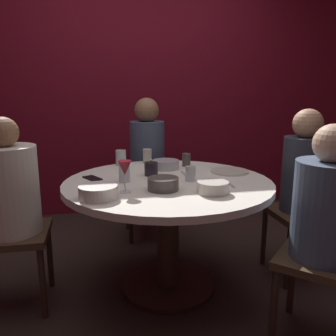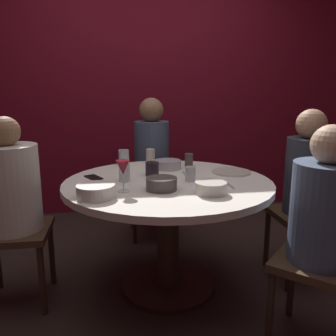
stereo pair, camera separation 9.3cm
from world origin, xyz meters
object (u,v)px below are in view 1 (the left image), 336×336
at_px(seated_diner_left, 9,193).
at_px(wine_glass, 125,169).
at_px(dinner_plate, 230,171).
at_px(cell_phone, 92,178).
at_px(seated_diner_right, 303,175).
at_px(bowl_salad_center, 213,187).
at_px(bowl_small_white, 163,184).
at_px(cup_far_edge, 147,156).
at_px(bowl_serving_large, 166,164).
at_px(dining_table, 168,205).
at_px(cup_center_front, 121,158).
at_px(bowl_sauce_side, 98,192).
at_px(seated_diner_back, 147,153).
at_px(cup_by_right_diner, 190,174).
at_px(candle_holder, 151,169).
at_px(seated_diner_front_right, 326,213).
at_px(cup_near_candle, 124,172).
at_px(cup_by_left_diner, 186,160).

distance_m(seated_diner_left, wine_glass, 0.69).
bearing_deg(dinner_plate, cell_phone, 179.77).
relative_size(seated_diner_right, bowl_salad_center, 6.69).
relative_size(bowl_small_white, cup_far_edge, 1.62).
bearing_deg(bowl_serving_large, seated_diner_left, -161.27).
xyz_separation_m(dining_table, seated_diner_left, (-0.93, 0.00, 0.13)).
height_order(bowl_salad_center, cup_center_front, cup_center_front).
distance_m(wine_glass, cup_center_front, 0.72).
height_order(dining_table, bowl_sauce_side, bowl_sauce_side).
relative_size(seated_diner_back, bowl_sauce_side, 6.04).
distance_m(bowl_salad_center, cup_center_front, 0.94).
distance_m(cup_by_right_diner, cup_center_front, 0.67).
relative_size(seated_diner_back, candle_holder, 11.08).
distance_m(dinner_plate, bowl_salad_center, 0.52).
bearing_deg(bowl_salad_center, wine_glass, 166.65).
xyz_separation_m(seated_diner_front_right, cup_center_front, (-0.90, 1.16, 0.09)).
bearing_deg(cell_phone, dining_table, -45.19).
bearing_deg(bowl_sauce_side, candle_holder, 51.98).
relative_size(cell_phone, cup_far_edge, 1.30).
height_order(seated_diner_right, bowl_sauce_side, seated_diner_right).
bearing_deg(cup_near_candle, bowl_serving_large, 43.57).
xyz_separation_m(cup_center_front, cup_far_edge, (0.20, 0.04, -0.00)).
bearing_deg(seated_diner_left, seated_diner_front_right, -22.34).
relative_size(seated_diner_front_right, bowl_salad_center, 6.51).
bearing_deg(seated_diner_left, cell_phone, 16.81).
height_order(bowl_serving_large, bowl_sauce_side, bowl_sauce_side).
relative_size(bowl_serving_large, bowl_salad_center, 1.08).
xyz_separation_m(dinner_plate, cup_by_left_diner, (-0.24, 0.25, 0.04)).
height_order(dinner_plate, cup_center_front, cup_center_front).
relative_size(seated_diner_back, dinner_plate, 4.76).
bearing_deg(cup_center_front, bowl_salad_center, -62.20).
distance_m(cell_phone, bowl_salad_center, 0.79).
relative_size(dinner_plate, cup_near_candle, 2.20).
relative_size(seated_diner_right, cell_phone, 8.28).
height_order(wine_glass, cup_center_front, wine_glass).
bearing_deg(cup_near_candle, candle_holder, 34.59).
bearing_deg(seated_diner_back, seated_diner_front_right, 22.75).
xyz_separation_m(seated_diner_back, wine_glass, (-0.28, -1.09, 0.11)).
height_order(candle_holder, bowl_salad_center, candle_holder).
bearing_deg(seated_diner_back, bowl_salad_center, 8.73).
distance_m(wine_glass, bowl_sauce_side, 0.19).
bearing_deg(cup_by_right_diner, seated_diner_back, 98.18).
distance_m(seated_diner_back, cup_near_candle, 0.90).
distance_m(seated_diner_back, bowl_sauce_side, 1.25).
distance_m(candle_holder, cup_by_left_diner, 0.37).
xyz_separation_m(seated_diner_back, dinner_plate, (0.46, -0.76, -0.01)).
bearing_deg(cell_phone, cup_center_front, 33.01).
xyz_separation_m(seated_diner_left, candle_holder, (0.84, 0.16, 0.07)).
height_order(dining_table, wine_glass, wine_glass).
distance_m(seated_diner_front_right, cup_by_right_diner, 0.80).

